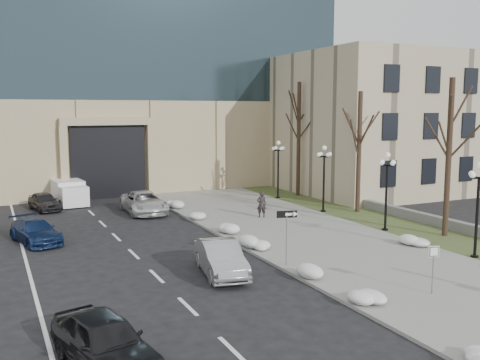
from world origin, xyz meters
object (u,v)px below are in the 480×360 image
at_px(car_a, 105,341).
at_px(car_d, 144,202).
at_px(car_b, 221,258).
at_px(keep_sign, 434,260).
at_px(lamppost_a, 478,197).
at_px(box_truck, 67,192).
at_px(lamppost_d, 278,162).
at_px(lamppost_c, 324,170).
at_px(car_e, 44,201).
at_px(one_way_sign, 290,221).
at_px(car_c, 35,231).
at_px(lamppost_b, 387,181).
at_px(pedestrian, 262,204).

relative_size(car_a, car_d, 0.82).
relative_size(car_b, keep_sign, 2.24).
bearing_deg(car_b, lamppost_a, -4.13).
xyz_separation_m(box_truck, lamppost_d, (15.75, -5.43, 2.18)).
xyz_separation_m(keep_sign, lamppost_c, (5.85, 16.08, 1.58)).
xyz_separation_m(car_e, one_way_sign, (8.81, -19.86, 1.55)).
xyz_separation_m(car_d, lamppost_d, (11.41, 1.12, 2.32)).
relative_size(car_e, lamppost_d, 0.81).
bearing_deg(car_c, lamppost_b, -32.09).
height_order(box_truck, keep_sign, keep_sign).
distance_m(one_way_sign, keep_sign, 6.49).
relative_size(car_e, lamppost_c, 0.81).
bearing_deg(one_way_sign, lamppost_a, -1.63).
height_order(car_d, lamppost_c, lamppost_c).
bearing_deg(box_truck, car_e, -133.21).
bearing_deg(car_d, lamppost_c, -23.92).
xyz_separation_m(car_c, lamppost_c, (19.05, 0.40, 2.43)).
xyz_separation_m(car_c, pedestrian, (14.14, 0.40, 0.34)).
bearing_deg(box_truck, one_way_sign, -77.83).
distance_m(car_b, car_d, 15.38).
relative_size(car_c, box_truck, 0.74).
xyz_separation_m(car_a, car_b, (6.33, 6.45, -0.02)).
height_order(car_d, keep_sign, keep_sign).
bearing_deg(lamppost_c, box_truck, 142.86).
xyz_separation_m(one_way_sign, lamppost_c, (8.87, 10.38, 0.87)).
bearing_deg(one_way_sign, car_d, 113.98).
xyz_separation_m(lamppost_b, lamppost_d, (0.00, 13.00, 0.00)).
bearing_deg(pedestrian, car_e, -17.99).
relative_size(car_d, lamppost_a, 1.15).
bearing_deg(keep_sign, car_b, 151.25).
relative_size(car_d, lamppost_d, 1.15).
bearing_deg(lamppost_a, car_e, 128.19).
bearing_deg(car_c, pedestrian, -12.72).
relative_size(car_b, lamppost_c, 0.95).
height_order(car_c, car_d, car_d).
height_order(lamppost_a, lamppost_c, same).
distance_m(car_c, keep_sign, 20.52).
relative_size(car_c, pedestrian, 2.56).
bearing_deg(car_a, one_way_sign, 18.25).
xyz_separation_m(car_b, box_truck, (-3.59, 21.91, 0.15)).
bearing_deg(box_truck, lamppost_c, -42.09).
relative_size(car_c, lamppost_d, 0.93).
height_order(one_way_sign, keep_sign, one_way_sign).
distance_m(lamppost_a, lamppost_b, 6.50).
xyz_separation_m(pedestrian, one_way_sign, (-3.96, -10.38, 1.22)).
distance_m(car_d, car_e, 7.49).
relative_size(car_a, lamppost_a, 0.94).
height_order(car_e, lamppost_b, lamppost_b).
bearing_deg(lamppost_b, one_way_sign, -156.38).
bearing_deg(lamppost_a, pedestrian, 110.71).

